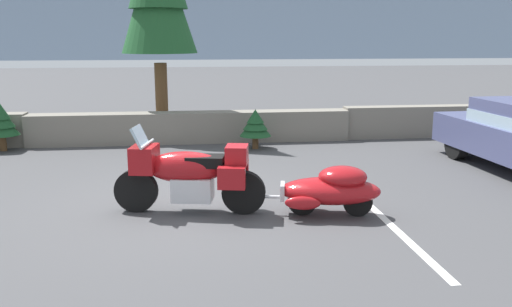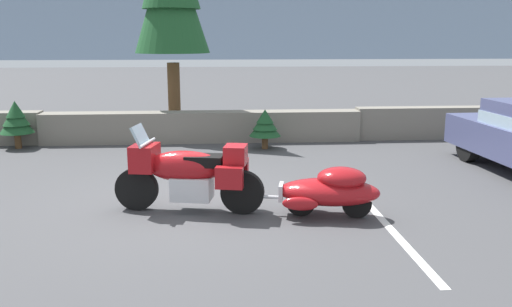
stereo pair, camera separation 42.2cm
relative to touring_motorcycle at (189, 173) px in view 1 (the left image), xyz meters
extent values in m
plane|color=#424244|center=(0.07, 0.42, -0.62)|extent=(80.00, 80.00, 0.00)
cube|color=slate|center=(0.07, 5.65, -0.24)|extent=(8.00, 0.59, 0.77)
cube|color=slate|center=(8.07, 5.70, -0.21)|extent=(8.00, 0.47, 0.83)
cube|color=#7F93AD|center=(0.07, 95.65, 7.38)|extent=(240.00, 80.00, 16.00)
cylinder|color=black|center=(-0.80, 0.15, -0.29)|extent=(0.67, 0.26, 0.66)
cylinder|color=black|center=(0.82, -0.15, -0.29)|extent=(0.67, 0.26, 0.66)
cube|color=silver|center=(0.06, -0.01, -0.24)|extent=(0.67, 0.54, 0.36)
ellipsoid|color=maroon|center=(-0.04, 0.01, 0.09)|extent=(1.26, 0.65, 0.48)
cube|color=maroon|center=(-0.66, 0.12, 0.21)|extent=(0.45, 0.58, 0.40)
cube|color=#9EB7C6|center=(-0.71, 0.13, 0.54)|extent=(0.27, 0.47, 0.34)
cube|color=black|center=(0.25, -0.05, 0.19)|extent=(0.62, 0.46, 0.16)
cube|color=maroon|center=(0.72, -0.14, 0.29)|extent=(0.39, 0.45, 0.28)
cube|color=maroon|center=(0.61, -0.42, 0.01)|extent=(0.42, 0.23, 0.32)
cube|color=maroon|center=(0.72, 0.17, 0.01)|extent=(0.42, 0.23, 0.32)
cylinder|color=silver|center=(-0.61, 0.11, 0.44)|extent=(0.17, 0.70, 0.04)
cylinder|color=silver|center=(-0.76, 0.14, -0.04)|extent=(0.26, 0.12, 0.54)
cylinder|color=black|center=(1.68, -0.32, -0.40)|extent=(0.45, 0.18, 0.44)
cylinder|color=black|center=(2.50, -0.47, -0.40)|extent=(0.45, 0.18, 0.44)
ellipsoid|color=maroon|center=(2.09, -0.39, -0.24)|extent=(1.60, 0.95, 0.40)
ellipsoid|color=maroon|center=(2.27, -0.43, -0.02)|extent=(0.81, 0.68, 0.32)
cube|color=silver|center=(1.39, -0.26, -0.26)|extent=(0.12, 0.33, 0.24)
ellipsoid|color=maroon|center=(1.63, -0.63, -0.34)|extent=(0.54, 0.23, 0.20)
ellipsoid|color=maroon|center=(1.74, 0.00, -0.34)|extent=(0.54, 0.23, 0.20)
cylinder|color=silver|center=(1.01, -0.19, -0.35)|extent=(0.70, 0.18, 0.05)
cylinder|color=black|center=(5.82, 3.02, -0.28)|extent=(0.25, 0.69, 0.68)
cylinder|color=brown|center=(-0.69, 6.62, 0.35)|extent=(0.33, 0.33, 1.95)
cylinder|color=brown|center=(1.59, 4.67, -0.48)|extent=(0.15, 0.15, 0.27)
cone|color=#194723|center=(1.59, 4.67, -0.10)|extent=(0.76, 0.76, 0.43)
cone|color=#194723|center=(1.59, 4.67, 0.04)|extent=(0.59, 0.59, 0.38)
cone|color=#194723|center=(1.59, 4.67, 0.17)|extent=(0.42, 0.42, 0.32)
cylinder|color=brown|center=(-4.33, 5.14, -0.46)|extent=(0.16, 0.16, 0.33)
cone|color=#194723|center=(-4.33, 5.14, 0.01)|extent=(0.80, 0.80, 0.52)
cone|color=#194723|center=(-4.33, 5.14, 0.17)|extent=(0.62, 0.62, 0.46)
cone|color=#194723|center=(-4.33, 5.14, 0.33)|extent=(0.44, 0.44, 0.39)
cube|color=silver|center=(2.85, -1.08, -0.62)|extent=(0.12, 3.60, 0.01)
camera|label=1|loc=(0.03, -8.01, 2.02)|focal=38.18mm
camera|label=2|loc=(0.45, -8.05, 2.02)|focal=38.18mm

